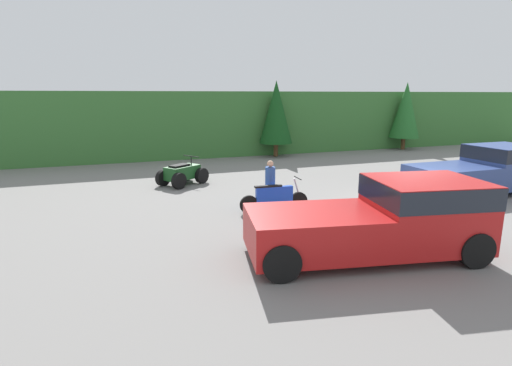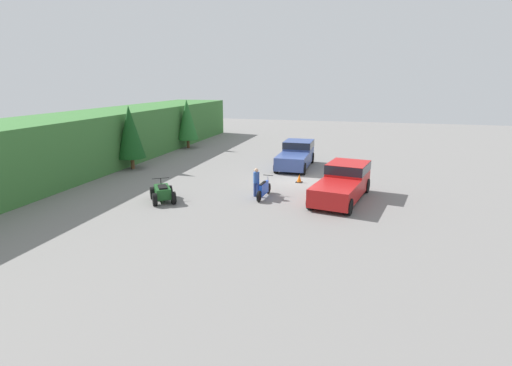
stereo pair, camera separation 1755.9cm
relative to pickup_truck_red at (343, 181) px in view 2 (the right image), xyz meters
The scene contains 10 objects.
ground_plane 4.68m from the pickup_truck_red, 43.18° to the left, with size 80.00×80.00×0.00m, color slate.
hillside_backdrop 19.45m from the pickup_truck_red, 80.10° to the left, with size 44.00×6.00×4.00m.
tree_left 16.10m from the pickup_truck_red, 76.73° to the left, with size 2.05×2.05×4.66m.
tree_mid_left 20.61m from the pickup_truck_red, 49.12° to the left, with size 2.05×2.05×4.66m.
pickup_truck_red is the anchor object (origin of this frame).
pickup_truck_second 8.66m from the pickup_truck_red, 27.03° to the left, with size 5.37×2.26×1.84m.
dirt_bike 4.46m from the pickup_truck_red, 104.16° to the left, with size 2.34×0.60×1.12m.
quad_atv 10.00m from the pickup_truck_red, 108.91° to the left, with size 2.35×2.14×1.18m.
rider_person 4.86m from the pickup_truck_red, 102.56° to the left, with size 0.42×0.42×1.65m.
traffic_cone 4.12m from the pickup_truck_red, 45.93° to the left, with size 0.42×0.42×0.55m.
Camera 2 is at (-25.39, -4.03, 6.44)m, focal length 28.00 mm.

